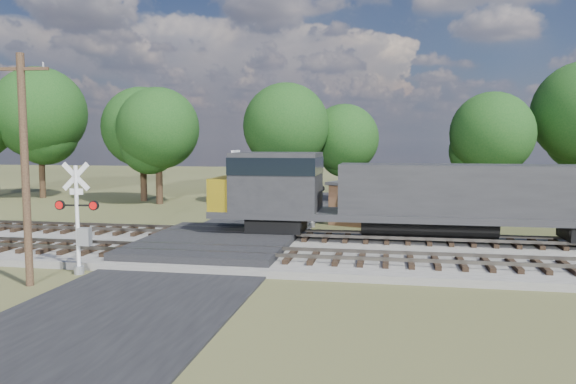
% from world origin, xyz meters
% --- Properties ---
extents(ground, '(160.00, 160.00, 0.00)m').
position_xyz_m(ground, '(0.00, 0.00, 0.00)').
color(ground, '#414524').
rests_on(ground, ground).
extents(ballast_bed, '(140.00, 10.00, 0.30)m').
position_xyz_m(ballast_bed, '(10.00, 0.50, 0.15)').
color(ballast_bed, gray).
rests_on(ballast_bed, ground).
extents(road, '(7.00, 60.00, 0.08)m').
position_xyz_m(road, '(0.00, 0.00, 0.04)').
color(road, black).
rests_on(road, ground).
extents(crossing_panel, '(7.00, 9.00, 0.62)m').
position_xyz_m(crossing_panel, '(0.00, 0.50, 0.32)').
color(crossing_panel, '#262628').
rests_on(crossing_panel, ground).
extents(track_near, '(140.00, 2.60, 0.33)m').
position_xyz_m(track_near, '(3.12, -2.00, 0.41)').
color(track_near, black).
rests_on(track_near, ballast_bed).
extents(track_far, '(140.00, 2.60, 0.33)m').
position_xyz_m(track_far, '(3.12, 3.00, 0.41)').
color(track_far, black).
rests_on(track_far, ballast_bed).
extents(crossing_signal_near, '(1.79, 0.39, 4.45)m').
position_xyz_m(crossing_signal_near, '(-3.86, -5.11, 1.85)').
color(crossing_signal_near, silver).
rests_on(crossing_signal_near, ground).
extents(crossing_signal_far, '(1.52, 0.41, 3.81)m').
position_xyz_m(crossing_signal_far, '(3.40, 8.39, 1.59)').
color(crossing_signal_far, silver).
rests_on(crossing_signal_far, ground).
extents(utility_pole, '(2.04, 0.31, 8.36)m').
position_xyz_m(utility_pole, '(-4.77, -7.05, 4.43)').
color(utility_pole, '#342017').
rests_on(utility_pole, ground).
extents(equipment_shed, '(5.02, 5.02, 2.69)m').
position_xyz_m(equipment_shed, '(6.65, 10.46, 1.36)').
color(equipment_shed, '#49351F').
rests_on(equipment_shed, ground).
extents(treeline, '(79.28, 11.06, 11.81)m').
position_xyz_m(treeline, '(6.68, 19.97, 6.85)').
color(treeline, black).
rests_on(treeline, ground).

